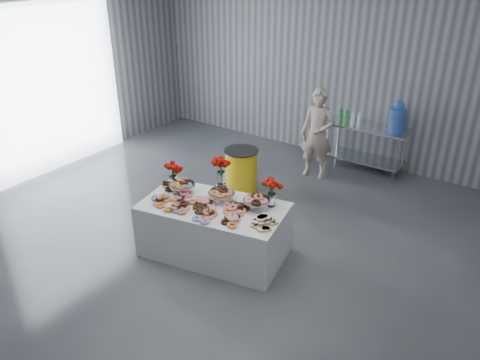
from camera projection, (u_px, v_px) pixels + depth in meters
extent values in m
plane|color=#373A3F|center=(183.00, 259.00, 6.35)|extent=(9.00, 9.00, 0.00)
cube|color=gray|center=(336.00, 55.00, 8.78)|extent=(8.00, 0.04, 4.00)
cube|color=white|center=(50.00, 90.00, 8.44)|extent=(0.05, 3.00, 3.00)
cube|color=white|center=(214.00, 230.00, 6.32)|extent=(2.06, 1.35, 0.75)
cube|color=silver|center=(368.00, 126.00, 8.51)|extent=(1.50, 0.60, 0.04)
cube|color=silver|center=(364.00, 158.00, 8.79)|extent=(1.40, 0.55, 0.03)
cylinder|color=silver|center=(327.00, 146.00, 8.86)|extent=(0.04, 0.04, 0.86)
cylinder|color=silver|center=(395.00, 162.00, 8.19)|extent=(0.04, 0.04, 0.86)
cylinder|color=silver|center=(338.00, 138.00, 9.23)|extent=(0.04, 0.04, 0.86)
cylinder|color=silver|center=(404.00, 153.00, 8.56)|extent=(0.04, 0.04, 0.86)
cylinder|color=silver|center=(182.00, 189.00, 6.44)|extent=(0.06, 0.06, 0.12)
cylinder|color=silver|center=(182.00, 185.00, 6.42)|extent=(0.36, 0.36, 0.01)
cylinder|color=silver|center=(222.00, 197.00, 6.23)|extent=(0.06, 0.06, 0.12)
cylinder|color=silver|center=(222.00, 193.00, 6.20)|extent=(0.36, 0.36, 0.01)
cylinder|color=silver|center=(256.00, 205.00, 6.05)|extent=(0.06, 0.06, 0.12)
cylinder|color=silver|center=(256.00, 200.00, 6.02)|extent=(0.36, 0.36, 0.01)
cylinder|color=white|center=(174.00, 181.00, 6.58)|extent=(0.11, 0.11, 0.18)
cylinder|color=#1E5919|center=(173.00, 173.00, 6.53)|extent=(0.04, 0.04, 0.18)
cylinder|color=white|center=(271.00, 200.00, 6.10)|extent=(0.11, 0.11, 0.18)
cylinder|color=#1E5919|center=(272.00, 191.00, 6.05)|extent=(0.04, 0.04, 0.18)
cylinder|color=silver|center=(221.00, 189.00, 6.42)|extent=(0.14, 0.14, 0.15)
cylinder|color=white|center=(221.00, 178.00, 6.35)|extent=(0.11, 0.11, 0.18)
cylinder|color=#1E5919|center=(221.00, 169.00, 6.29)|extent=(0.04, 0.04, 0.18)
cylinder|color=#3F6FD7|center=(397.00, 120.00, 8.16)|extent=(0.28, 0.28, 0.40)
sphere|color=#3F6FD7|center=(399.00, 106.00, 8.04)|extent=(0.20, 0.20, 0.20)
imported|color=#CC8C93|center=(317.00, 134.00, 8.34)|extent=(0.65, 0.49, 1.64)
cylinder|color=yellow|center=(241.00, 171.00, 8.02)|extent=(0.54, 0.54, 0.73)
cylinder|color=black|center=(241.00, 151.00, 7.85)|extent=(0.59, 0.59, 0.02)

